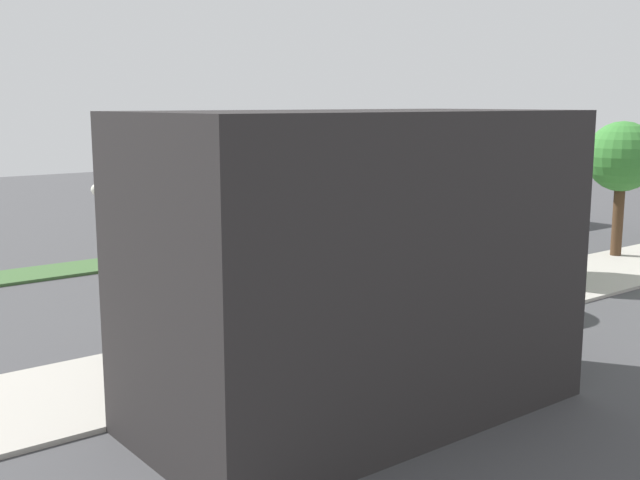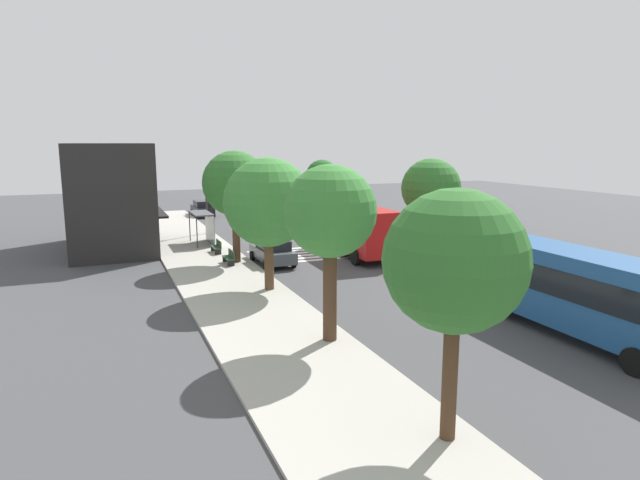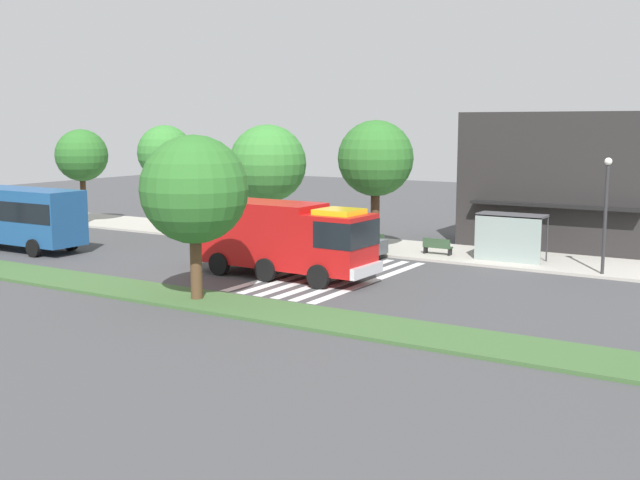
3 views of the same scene
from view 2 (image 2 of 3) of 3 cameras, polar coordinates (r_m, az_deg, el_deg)
The scene contains 19 objects.
ground_plane at distance 38.95m, azimuth 1.52°, elevation -1.66°, with size 120.00×120.00×0.00m, color #424244.
sidewalk at distance 36.37m, azimuth -11.37°, elevation -2.60°, with size 60.00×5.58×0.14m, color #ADA89E.
median_strip at distance 42.48m, azimuth 10.91°, elevation -0.75°, with size 60.00×3.00×0.14m, color #3D6033.
crosswalk at distance 40.23m, azimuth 0.71°, elevation -1.27°, with size 4.95×10.91×0.01m.
fire_truck at distance 39.06m, azimuth 3.59°, elevation 1.35°, with size 9.19×3.07×3.56m.
parked_car_west at distance 36.32m, azimuth -4.97°, elevation -1.16°, with size 4.73×2.14×1.69m.
parked_car_mid at distance 61.08m, azimuth -12.16°, elevation 3.27°, with size 4.37×2.15×1.74m.
transit_bus at distance 24.85m, azimuth 25.54°, elevation -4.50°, with size 10.39×2.88×3.57m.
bus_stop_shelter at distance 43.64m, azimuth -11.86°, elevation 1.92°, with size 3.50×1.40×2.46m.
bench_near_shelter at distance 39.97m, azimuth -10.72°, elevation -0.67°, with size 1.60×0.50×0.90m.
bench_west_of_shelter at distance 36.14m, azimuth -9.44°, elevation -1.78°, with size 1.60×0.50×0.90m.
street_lamp at distance 48.45m, azimuth -11.80°, elevation 4.59°, with size 0.36×0.36×5.54m.
storefront_building at distance 43.96m, azimuth -21.08°, elevation 4.23°, with size 11.57×6.58×7.92m.
sidewalk_tree_far_west at distance 14.27m, azimuth 13.90°, elevation -2.26°, with size 3.73×3.73×6.74m.
sidewalk_tree_west at distance 21.14m, azimuth 1.07°, elevation 2.81°, with size 3.64×3.64×7.03m.
sidewalk_tree_center at distance 28.97m, azimuth -5.45°, elevation 3.89°, with size 4.72×4.72×7.08m.
sidewalk_tree_east at distance 36.03m, azimuth -8.88°, elevation 5.79°, with size 4.24×4.24×7.33m.
median_tree_west at distance 41.44m, azimuth 11.51°, elevation 5.30°, with size 4.40×4.40×6.70m.
median_tree_center at distance 60.23m, azimuth 0.22°, elevation 6.66°, with size 3.61×3.61×5.99m.
Camera 2 is at (-34.90, 15.34, 7.97)m, focal length 30.65 mm.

